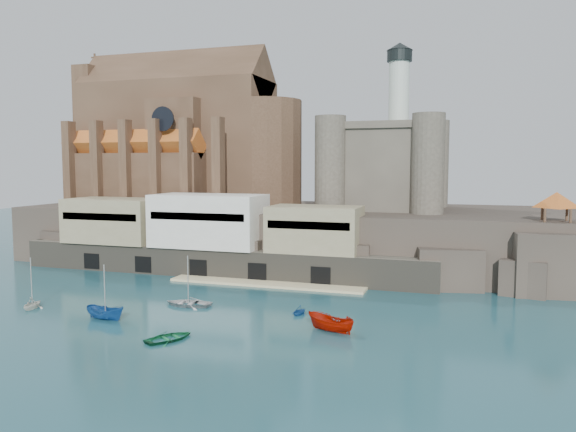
% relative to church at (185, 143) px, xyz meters
% --- Properties ---
extents(ground, '(300.00, 300.00, 0.00)m').
position_rel_church_xyz_m(ground, '(24.13, -41.85, -22.13)').
color(ground, '#18444F').
rests_on(ground, ground).
extents(promontory, '(100.00, 36.00, 10.00)m').
position_rel_church_xyz_m(promontory, '(23.94, -2.48, -17.20)').
color(promontory, '#2C2621').
rests_on(promontory, ground).
extents(quay, '(70.00, 12.00, 13.05)m').
position_rel_church_xyz_m(quay, '(13.94, -18.78, -16.06)').
color(quay, '#5B5649').
rests_on(quay, ground).
extents(church, '(47.00, 25.93, 30.51)m').
position_rel_church_xyz_m(church, '(0.00, 0.00, 0.00)').
color(church, '#463021').
rests_on(church, promontory).
extents(castle_keep, '(21.20, 21.20, 29.30)m').
position_rel_church_xyz_m(castle_keep, '(40.21, -0.78, -3.81)').
color(castle_keep, '#4B463B').
rests_on(castle_keep, promontory).
extents(rock_outcrop, '(14.50, 10.50, 8.70)m').
position_rel_church_xyz_m(rock_outcrop, '(66.13, -16.01, -18.11)').
color(rock_outcrop, '#2C2621').
rests_on(rock_outcrop, ground).
extents(pavilion, '(6.40, 6.40, 5.40)m').
position_rel_church_xyz_m(pavilion, '(66.13, -15.85, -9.40)').
color(pavilion, '#463021').
rests_on(pavilion, rock_outcrop).
extents(boat_2, '(2.19, 2.15, 5.20)m').
position_rel_church_xyz_m(boat_2, '(14.89, -47.14, -22.13)').
color(boat_2, navy).
rests_on(boat_2, ground).
extents(boat_3, '(3.71, 2.80, 5.16)m').
position_rel_church_xyz_m(boat_3, '(25.89, -51.65, -22.13)').
color(boat_3, '#16693C').
rests_on(boat_3, ground).
extents(boat_4, '(3.24, 2.26, 3.47)m').
position_rel_church_xyz_m(boat_4, '(3.24, -45.88, -22.13)').
color(boat_4, silver).
rests_on(boat_4, ground).
extents(boat_5, '(2.68, 2.65, 5.60)m').
position_rel_church_xyz_m(boat_5, '(40.82, -43.59, -22.13)').
color(boat_5, '#A01202').
rests_on(boat_5, ground).
extents(boat_6, '(1.50, 4.36, 6.01)m').
position_rel_church_xyz_m(boat_6, '(20.99, -38.45, -22.13)').
color(boat_6, beige).
rests_on(boat_6, ground).
extents(boat_7, '(2.61, 1.92, 2.72)m').
position_rel_church_xyz_m(boat_7, '(35.65, -38.10, -22.13)').
color(boat_7, '#18498B').
rests_on(boat_7, ground).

